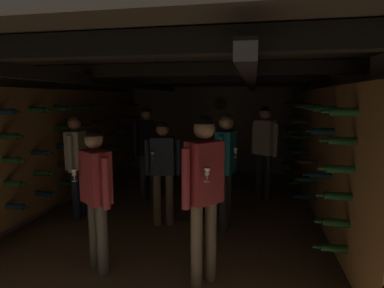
{
  "coord_description": "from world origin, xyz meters",
  "views": [
    {
      "loc": [
        1.09,
        -4.78,
        1.91
      ],
      "look_at": [
        0.09,
        0.23,
        1.16
      ],
      "focal_mm": 29.19,
      "sensor_mm": 36.0,
      "label": 1
    }
  ],
  "objects": [
    {
      "name": "person_guest_mid_right",
      "position": [
        0.71,
        -0.4,
        1.03
      ],
      "size": [
        0.33,
        0.53,
        1.69
      ],
      "color": "#2D2D33",
      "rests_on": "ground_plane"
    },
    {
      "name": "person_guest_near_left",
      "position": [
        -0.56,
        -1.8,
        0.96
      ],
      "size": [
        0.46,
        0.38,
        1.59
      ],
      "color": "#4C473D",
      "rests_on": "ground_plane"
    },
    {
      "name": "display_bottle",
      "position": [
        0.41,
        1.72,
        1.04
      ],
      "size": [
        0.08,
        0.08,
        0.35
      ],
      "color": "black",
      "rests_on": "wine_crate_stack"
    },
    {
      "name": "person_guest_far_right",
      "position": [
        1.28,
        1.05,
        1.08
      ],
      "size": [
        0.47,
        0.37,
        1.76
      ],
      "color": "#2D2D33",
      "rests_on": "ground_plane"
    },
    {
      "name": "room_shell",
      "position": [
        -0.0,
        0.28,
        1.41
      ],
      "size": [
        4.72,
        6.52,
        2.41
      ],
      "color": "gray",
      "rests_on": "ground_plane"
    },
    {
      "name": "ground_plane",
      "position": [
        0.0,
        0.0,
        0.0
      ],
      "size": [
        8.4,
        8.4,
        0.0
      ],
      "primitive_type": "plane",
      "color": "#8C7051"
    },
    {
      "name": "person_host_center",
      "position": [
        -0.23,
        -0.41,
        0.94
      ],
      "size": [
        0.53,
        0.37,
        1.57
      ],
      "color": "brown",
      "rests_on": "ground_plane"
    },
    {
      "name": "wine_crate_stack",
      "position": [
        0.33,
        1.7,
        0.45
      ],
      "size": [
        0.52,
        0.35,
        0.9
      ],
      "color": "brown",
      "rests_on": "ground_plane"
    },
    {
      "name": "person_guest_mid_left",
      "position": [
        -1.63,
        -0.43,
        0.99
      ],
      "size": [
        0.36,
        0.53,
        1.64
      ],
      "color": "#232D4C",
      "rests_on": "ground_plane"
    },
    {
      "name": "person_guest_far_left",
      "position": [
        -0.86,
        0.68,
        1.07
      ],
      "size": [
        0.4,
        0.45,
        1.74
      ],
      "color": "#2D2D33",
      "rests_on": "ground_plane"
    },
    {
      "name": "person_guest_near_right",
      "position": [
        0.62,
        -1.8,
        1.07
      ],
      "size": [
        0.39,
        0.46,
        1.74
      ],
      "color": "brown",
      "rests_on": "ground_plane"
    }
  ]
}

